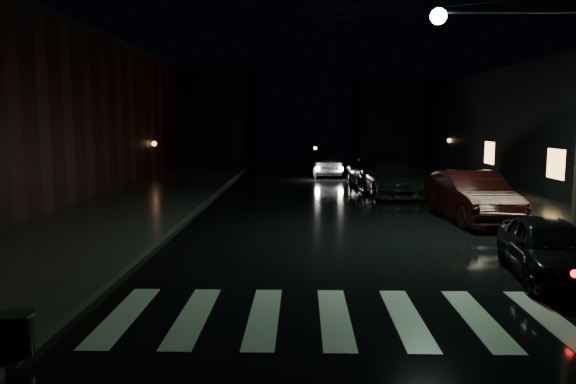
# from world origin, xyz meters

# --- Properties ---
(ground) EXTENTS (120.00, 120.00, 0.00)m
(ground) POSITION_xyz_m (0.00, 0.00, 0.00)
(ground) COLOR black
(ground) RESTS_ON ground
(sidewalk_left) EXTENTS (6.00, 44.00, 0.15)m
(sidewalk_left) POSITION_xyz_m (-5.00, 14.00, 0.07)
(sidewalk_left) COLOR #282826
(sidewalk_left) RESTS_ON ground
(sidewalk_right) EXTENTS (4.00, 44.00, 0.15)m
(sidewalk_right) POSITION_xyz_m (10.00, 14.00, 0.07)
(sidewalk_right) COLOR #282826
(sidewalk_right) RESTS_ON ground
(building_far_left) EXTENTS (14.00, 10.00, 8.00)m
(building_far_left) POSITION_xyz_m (-10.00, 45.00, 4.00)
(building_far_left) COLOR black
(building_far_left) RESTS_ON ground
(building_far_right) EXTENTS (14.00, 10.00, 7.00)m
(building_far_right) POSITION_xyz_m (14.00, 45.00, 3.50)
(building_far_right) COLOR black
(building_far_right) RESTS_ON ground
(crosswalk) EXTENTS (9.00, 3.00, 0.01)m
(crosswalk) POSITION_xyz_m (3.00, 0.50, 0.01)
(crosswalk) COLOR beige
(crosswalk) RESTS_ON ground
(signal_pole_corner) EXTENTS (0.68, 0.61, 4.20)m
(signal_pole_corner) POSITION_xyz_m (-2.14, -1.46, 1.54)
(signal_pole_corner) COLOR slate
(signal_pole_corner) RESTS_ON ground
(utility_pole) EXTENTS (4.92, 0.44, 8.00)m
(utility_pole) POSITION_xyz_m (8.83, 7.00, 4.60)
(utility_pole) COLOR black
(utility_pole) RESTS_ON ground
(parked_car_a) EXTENTS (2.03, 4.01, 1.31)m
(parked_car_a) POSITION_xyz_m (7.02, 3.00, 0.65)
(parked_car_a) COLOR black
(parked_car_a) RESTS_ON ground
(parked_car_b) EXTENTS (2.18, 5.15, 1.65)m
(parked_car_b) POSITION_xyz_m (7.45, 9.91, 0.83)
(parked_car_b) COLOR black
(parked_car_b) RESTS_ON ground
(parked_car_c) EXTENTS (2.71, 5.65, 1.59)m
(parked_car_c) POSITION_xyz_m (5.80, 16.57, 0.79)
(parked_car_c) COLOR black
(parked_car_c) RESTS_ON ground
(parked_car_d) EXTENTS (3.17, 5.89, 1.57)m
(parked_car_d) POSITION_xyz_m (5.80, 19.02, 0.79)
(parked_car_d) COLOR black
(parked_car_d) RESTS_ON ground
(oncoming_car) EXTENTS (1.73, 4.39, 1.42)m
(oncoming_car) POSITION_xyz_m (3.50, 25.15, 0.71)
(oncoming_car) COLOR black
(oncoming_car) RESTS_ON ground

